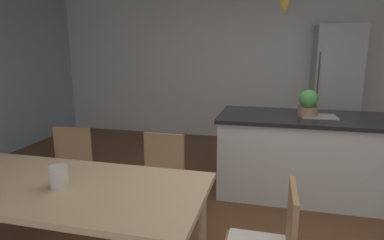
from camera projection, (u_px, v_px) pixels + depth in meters
name	position (u px, v px, depth m)	size (l,w,h in m)	color
wall_back_kitchen	(275.00, 65.00, 5.55)	(10.00, 0.12, 2.70)	white
dining_table	(52.00, 192.00, 2.10)	(2.06, 0.87, 0.75)	#D1B284
chair_far_right	(159.00, 180.00, 2.80)	(0.41, 0.41, 0.87)	#A87F56
chair_far_left	(67.00, 171.00, 3.02)	(0.43, 0.43, 0.87)	#A87F56
kitchen_island	(314.00, 155.00, 3.51)	(2.10, 0.90, 0.91)	silver
refrigerator	(334.00, 90.00, 5.03)	(0.68, 0.67, 1.97)	#B2B5B7
pendant_over_island_main	(285.00, 2.00, 3.25)	(0.24, 0.24, 0.75)	black
potted_plant_on_island	(308.00, 103.00, 3.41)	(0.21, 0.21, 0.29)	#8C664C
vase_on_dining_table	(59.00, 177.00, 2.01)	(0.11, 0.11, 0.14)	silver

